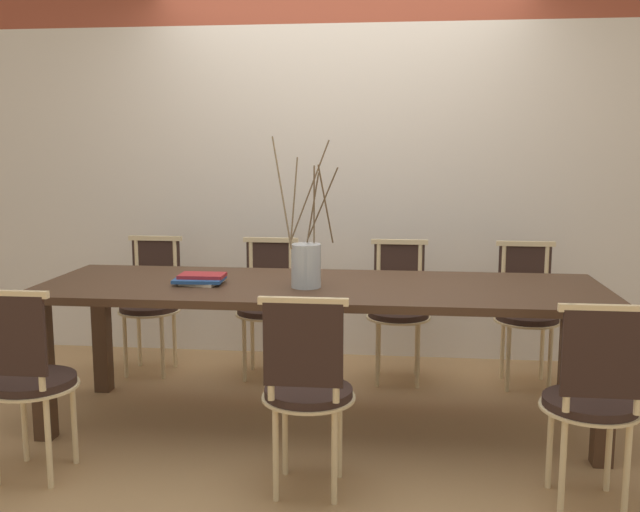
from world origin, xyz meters
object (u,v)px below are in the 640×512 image
Objects in this scene: chair_far_center at (398,304)px; book_stack at (201,279)px; chair_near_center at (594,395)px; vase_centerpiece at (306,263)px; dining_table at (320,301)px.

chair_far_center reaches higher than book_stack.
chair_near_center is at bearing 116.42° from chair_far_center.
chair_near_center is 1.49m from vase_centerpiece.
dining_table is 0.23m from vase_centerpiece.
chair_far_center is (0.41, 0.79, -0.19)m from dining_table.
dining_table is 3.32× the size of chair_near_center.
book_stack is at bearing 157.78° from chair_near_center.
chair_far_center is at bearing 61.51° from vase_centerpiece.
chair_far_center is at bearing 62.54° from dining_table.
chair_far_center is (-0.78, 1.57, 0.00)m from chair_near_center.
dining_table is 11.23× the size of book_stack.
chair_near_center is (1.19, -0.79, -0.19)m from dining_table.
vase_centerpiece reaches higher than dining_table.
chair_near_center is 3.38× the size of book_stack.
chair_near_center is 1.76m from chair_far_center.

